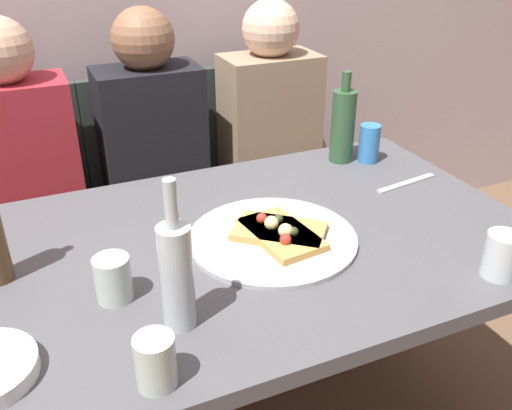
{
  "coord_description": "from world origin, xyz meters",
  "views": [
    {
      "loc": [
        -0.43,
        -1.07,
        1.43
      ],
      "look_at": [
        0.07,
        0.07,
        0.77
      ],
      "focal_mm": 38.54,
      "sensor_mm": 36.0,
      "label": 1
    }
  ],
  "objects": [
    {
      "name": "dining_table",
      "position": [
        0.0,
        0.0,
        0.64
      ],
      "size": [
        1.47,
        0.89,
        0.72
      ],
      "color": "#4C4C51",
      "rests_on": "ground_plane"
    },
    {
      "name": "pizza_tray",
      "position": [
        0.07,
        -0.03,
        0.73
      ],
      "size": [
        0.42,
        0.42,
        0.01
      ],
      "primitive_type": "cylinder",
      "color": "#ADADB2",
      "rests_on": "dining_table"
    },
    {
      "name": "pizza_slice_last",
      "position": [
        0.09,
        -0.03,
        0.74
      ],
      "size": [
        0.25,
        0.24,
        0.05
      ],
      "color": "tan",
      "rests_on": "pizza_tray"
    },
    {
      "name": "pizza_slice_extra",
      "position": [
        0.08,
        -0.05,
        0.74
      ],
      "size": [
        0.16,
        0.23,
        0.05
      ],
      "color": "tan",
      "rests_on": "pizza_tray"
    },
    {
      "name": "beer_bottle",
      "position": [
        -0.23,
        -0.24,
        0.84
      ],
      "size": [
        0.06,
        0.06,
        0.31
      ],
      "color": "#B2BCC1",
      "rests_on": "dining_table"
    },
    {
      "name": "water_bottle",
      "position": [
        0.48,
        0.33,
        0.84
      ],
      "size": [
        0.08,
        0.08,
        0.29
      ],
      "color": "#2D5133",
      "rests_on": "dining_table"
    },
    {
      "name": "tumbler_near",
      "position": [
        -0.31,
        -0.37,
        0.77
      ],
      "size": [
        0.07,
        0.07,
        0.1
      ],
      "primitive_type": "cylinder",
      "color": "#B7C6BC",
      "rests_on": "dining_table"
    },
    {
      "name": "tumbler_far",
      "position": [
        0.46,
        -0.36,
        0.77
      ],
      "size": [
        0.08,
        0.08,
        0.1
      ],
      "primitive_type": "cylinder",
      "color": "silver",
      "rests_on": "dining_table"
    },
    {
      "name": "wine_glass",
      "position": [
        -0.33,
        -0.11,
        0.77
      ],
      "size": [
        0.08,
        0.08,
        0.1
      ],
      "primitive_type": "cylinder",
      "color": "#B7C6BC",
      "rests_on": "dining_table"
    },
    {
      "name": "soda_can",
      "position": [
        0.56,
        0.29,
        0.78
      ],
      "size": [
        0.07,
        0.07,
        0.12
      ],
      "primitive_type": "cylinder",
      "color": "#337AC1",
      "rests_on": "dining_table"
    },
    {
      "name": "table_knife",
      "position": [
        0.57,
        0.1,
        0.72
      ],
      "size": [
        0.22,
        0.05,
        0.01
      ],
      "primitive_type": "cube",
      "rotation": [
        0.0,
        0.0,
        3.29
      ],
      "color": "#B7B7BC",
      "rests_on": "dining_table"
    },
    {
      "name": "chair_left",
      "position": [
        -0.47,
        0.84,
        0.51
      ],
      "size": [
        0.44,
        0.44,
        0.9
      ],
      "rotation": [
        0.0,
        0.0,
        3.14
      ],
      "color": "#2D3833",
      "rests_on": "ground_plane"
    },
    {
      "name": "chair_middle",
      "position": [
        -0.02,
        0.84,
        0.51
      ],
      "size": [
        0.44,
        0.44,
        0.9
      ],
      "rotation": [
        0.0,
        0.0,
        3.14
      ],
      "color": "#2D3833",
      "rests_on": "ground_plane"
    },
    {
      "name": "chair_right",
      "position": [
        0.44,
        0.84,
        0.51
      ],
      "size": [
        0.44,
        0.44,
        0.9
      ],
      "rotation": [
        0.0,
        0.0,
        3.14
      ],
      "color": "#2D3833",
      "rests_on": "ground_plane"
    },
    {
      "name": "guest_in_sweater",
      "position": [
        -0.47,
        0.69,
        0.64
      ],
      "size": [
        0.36,
        0.56,
        1.17
      ],
      "rotation": [
        0.0,
        0.0,
        3.14
      ],
      "color": "maroon",
      "rests_on": "ground_plane"
    },
    {
      "name": "guest_in_beanie",
      "position": [
        -0.02,
        0.69,
        0.64
      ],
      "size": [
        0.36,
        0.56,
        1.17
      ],
      "rotation": [
        0.0,
        0.0,
        3.14
      ],
      "color": "black",
      "rests_on": "ground_plane"
    },
    {
      "name": "guest_by_wall",
      "position": [
        0.44,
        0.69,
        0.64
      ],
      "size": [
        0.36,
        0.56,
        1.17
      ],
      "rotation": [
        0.0,
        0.0,
        3.14
      ],
      "color": "#937A60",
      "rests_on": "ground_plane"
    }
  ]
}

